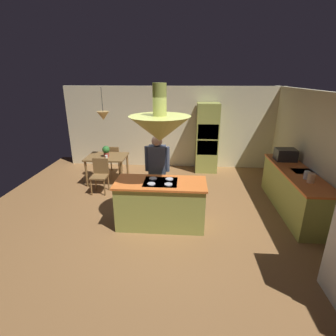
% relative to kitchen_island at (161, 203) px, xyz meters
% --- Properties ---
extents(ground, '(8.16, 8.16, 0.00)m').
position_rel_kitchen_island_xyz_m(ground, '(0.00, 0.20, -0.47)').
color(ground, olive).
extents(wall_back, '(6.80, 0.10, 2.55)m').
position_rel_kitchen_island_xyz_m(wall_back, '(0.00, 3.65, 0.81)').
color(wall_back, beige).
rests_on(wall_back, ground).
extents(wall_right, '(0.10, 7.20, 2.55)m').
position_rel_kitchen_island_xyz_m(wall_right, '(3.25, 0.60, 0.81)').
color(wall_right, beige).
rests_on(wall_right, ground).
extents(kitchen_island, '(1.76, 0.76, 0.95)m').
position_rel_kitchen_island_xyz_m(kitchen_island, '(0.00, 0.00, 0.00)').
color(kitchen_island, '#A0A84C').
rests_on(kitchen_island, ground).
extents(counter_run_right, '(0.73, 2.52, 0.93)m').
position_rel_kitchen_island_xyz_m(counter_run_right, '(2.84, 0.80, 0.00)').
color(counter_run_right, '#A0A84C').
rests_on(counter_run_right, ground).
extents(oven_tower, '(0.66, 0.62, 2.09)m').
position_rel_kitchen_island_xyz_m(oven_tower, '(1.10, 3.24, 0.58)').
color(oven_tower, '#A0A84C').
rests_on(oven_tower, ground).
extents(dining_table, '(1.07, 0.84, 0.76)m').
position_rel_kitchen_island_xyz_m(dining_table, '(-1.70, 2.10, 0.19)').
color(dining_table, brown).
rests_on(dining_table, ground).
extents(person_at_island, '(0.53, 0.22, 1.68)m').
position_rel_kitchen_island_xyz_m(person_at_island, '(-0.13, 0.65, 0.49)').
color(person_at_island, tan).
rests_on(person_at_island, ground).
extents(range_hood, '(1.10, 1.10, 1.00)m').
position_rel_kitchen_island_xyz_m(range_hood, '(0.00, -0.00, 1.51)').
color(range_hood, '#A0A84C').
extents(pendant_light_over_table, '(0.32, 0.32, 0.82)m').
position_rel_kitchen_island_xyz_m(pendant_light_over_table, '(-1.70, 2.10, 1.39)').
color(pendant_light_over_table, '#E0B266').
extents(chair_facing_island, '(0.40, 0.40, 0.87)m').
position_rel_kitchen_island_xyz_m(chair_facing_island, '(-1.70, 1.46, 0.03)').
color(chair_facing_island, brown).
rests_on(chair_facing_island, ground).
extents(chair_by_back_wall, '(0.40, 0.40, 0.87)m').
position_rel_kitchen_island_xyz_m(chair_by_back_wall, '(-1.70, 2.74, 0.03)').
color(chair_by_back_wall, brown).
rests_on(chair_by_back_wall, ground).
extents(potted_plant_on_table, '(0.20, 0.20, 0.30)m').
position_rel_kitchen_island_xyz_m(potted_plant_on_table, '(-1.69, 2.05, 0.46)').
color(potted_plant_on_table, '#99382D').
rests_on(potted_plant_on_table, dining_table).
extents(cup_on_table, '(0.07, 0.07, 0.09)m').
position_rel_kitchen_island_xyz_m(cup_on_table, '(-1.64, 1.89, 0.34)').
color(cup_on_table, white).
rests_on(cup_on_table, dining_table).
extents(canister_flour, '(0.13, 0.13, 0.18)m').
position_rel_kitchen_island_xyz_m(canister_flour, '(2.84, 0.18, 0.55)').
color(canister_flour, '#E0B78C').
rests_on(canister_flour, counter_run_right).
extents(canister_sugar, '(0.11, 0.11, 0.16)m').
position_rel_kitchen_island_xyz_m(canister_sugar, '(2.84, 0.36, 0.54)').
color(canister_sugar, silver).
rests_on(canister_sugar, counter_run_right).
extents(microwave_on_counter, '(0.46, 0.36, 0.28)m').
position_rel_kitchen_island_xyz_m(microwave_on_counter, '(2.84, 1.55, 0.60)').
color(microwave_on_counter, '#232326').
rests_on(microwave_on_counter, counter_run_right).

